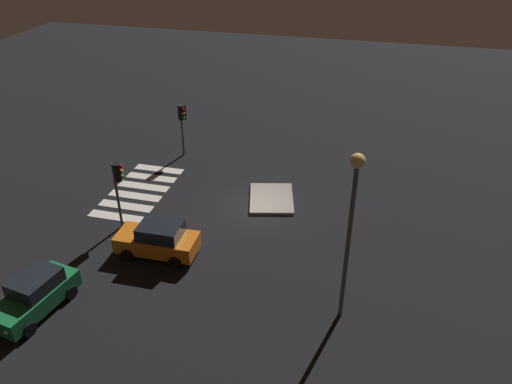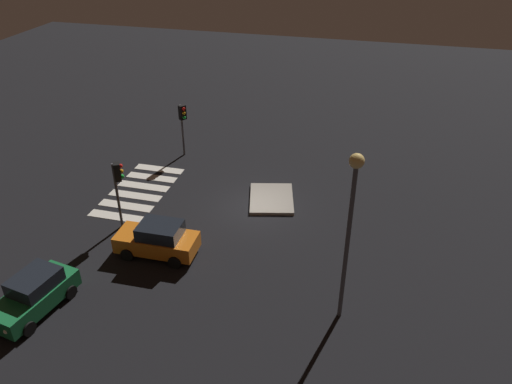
{
  "view_description": "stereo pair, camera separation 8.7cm",
  "coord_description": "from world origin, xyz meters",
  "px_view_note": "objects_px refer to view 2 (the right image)",
  "views": [
    {
      "loc": [
        23.32,
        5.98,
        15.23
      ],
      "look_at": [
        0.0,
        0.0,
        1.0
      ],
      "focal_mm": 35.2,
      "sensor_mm": 36.0,
      "label": 1
    },
    {
      "loc": [
        23.29,
        6.06,
        15.23
      ],
      "look_at": [
        0.0,
        0.0,
        1.0
      ],
      "focal_mm": 35.2,
      "sensor_mm": 36.0,
      "label": 2
    }
  ],
  "objects_px": {
    "traffic_light_east": "(118,179)",
    "traffic_island": "(271,199)",
    "traffic_light_south": "(183,118)",
    "street_lamp": "(351,212)",
    "car_orange": "(158,239)",
    "car_green": "(34,294)"
  },
  "relations": [
    {
      "from": "traffic_light_east",
      "to": "traffic_island",
      "type": "bearing_deg",
      "value": 3.62
    },
    {
      "from": "traffic_light_south",
      "to": "street_lamp",
      "type": "relative_size",
      "value": 0.48
    },
    {
      "from": "car_orange",
      "to": "traffic_light_south",
      "type": "xyz_separation_m",
      "value": [
        -10.54,
        -2.77,
        1.87
      ]
    },
    {
      "from": "car_orange",
      "to": "traffic_light_east",
      "type": "relative_size",
      "value": 1.07
    },
    {
      "from": "traffic_island",
      "to": "traffic_light_south",
      "type": "height_order",
      "value": "traffic_light_south"
    },
    {
      "from": "car_green",
      "to": "car_orange",
      "type": "bearing_deg",
      "value": 154.93
    },
    {
      "from": "car_orange",
      "to": "car_green",
      "type": "bearing_deg",
      "value": 53.87
    },
    {
      "from": "car_orange",
      "to": "traffic_light_south",
      "type": "bearing_deg",
      "value": -76.3
    },
    {
      "from": "traffic_light_south",
      "to": "street_lamp",
      "type": "height_order",
      "value": "street_lamp"
    },
    {
      "from": "traffic_island",
      "to": "car_green",
      "type": "height_order",
      "value": "car_green"
    },
    {
      "from": "car_green",
      "to": "street_lamp",
      "type": "distance_m",
      "value": 13.56
    },
    {
      "from": "car_green",
      "to": "street_lamp",
      "type": "bearing_deg",
      "value": 113.02
    },
    {
      "from": "car_green",
      "to": "traffic_light_east",
      "type": "relative_size",
      "value": 1.08
    },
    {
      "from": "car_green",
      "to": "traffic_light_east",
      "type": "height_order",
      "value": "traffic_light_east"
    },
    {
      "from": "car_green",
      "to": "traffic_light_east",
      "type": "bearing_deg",
      "value": -175.69
    },
    {
      "from": "traffic_light_south",
      "to": "traffic_light_east",
      "type": "bearing_deg",
      "value": -50.53
    },
    {
      "from": "car_orange",
      "to": "street_lamp",
      "type": "xyz_separation_m",
      "value": [
        1.99,
        9.09,
        4.31
      ]
    },
    {
      "from": "car_orange",
      "to": "street_lamp",
      "type": "height_order",
      "value": "street_lamp"
    },
    {
      "from": "car_green",
      "to": "street_lamp",
      "type": "xyz_separation_m",
      "value": [
        -2.88,
        12.52,
        4.33
      ]
    },
    {
      "from": "traffic_island",
      "to": "car_orange",
      "type": "height_order",
      "value": "car_orange"
    },
    {
      "from": "traffic_light_east",
      "to": "traffic_light_south",
      "type": "xyz_separation_m",
      "value": [
        -8.77,
        -0.01,
        -0.12
      ]
    },
    {
      "from": "car_orange",
      "to": "traffic_light_east",
      "type": "xyz_separation_m",
      "value": [
        -1.77,
        -2.76,
        2.0
      ]
    }
  ]
}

